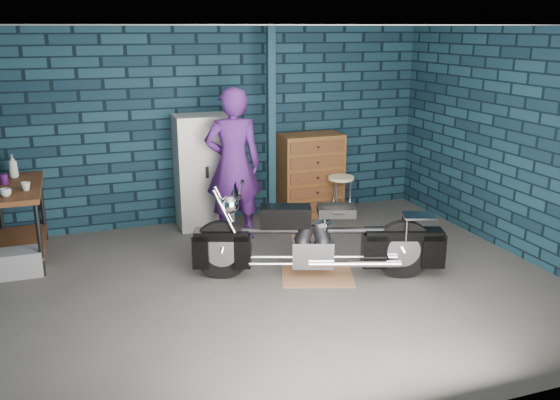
# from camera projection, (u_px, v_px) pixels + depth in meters

# --- Properties ---
(ground) EXTENTS (6.00, 6.00, 0.00)m
(ground) POSITION_uv_depth(u_px,v_px,m) (281.00, 285.00, 6.41)
(ground) COLOR #4B4946
(ground) RESTS_ON ground
(room_walls) EXTENTS (6.02, 5.01, 2.71)m
(room_walls) POSITION_uv_depth(u_px,v_px,m) (264.00, 102.00, 6.37)
(room_walls) COLOR #0E212F
(room_walls) RESTS_ON ground
(support_post) EXTENTS (0.10, 0.10, 2.70)m
(support_post) POSITION_uv_depth(u_px,v_px,m) (271.00, 130.00, 7.96)
(support_post) COLOR #122B38
(support_post) RESTS_ON ground
(workbench) EXTENTS (0.60, 1.40, 0.91)m
(workbench) POSITION_uv_depth(u_px,v_px,m) (18.00, 223.00, 7.00)
(workbench) COLOR brown
(workbench) RESTS_ON ground
(drip_mat) EXTENTS (0.94, 0.82, 0.01)m
(drip_mat) POSITION_uv_depth(u_px,v_px,m) (317.00, 277.00, 6.61)
(drip_mat) COLOR #946540
(drip_mat) RESTS_ON ground
(motorcycle) EXTENTS (2.43, 1.38, 1.04)m
(motorcycle) POSITION_uv_depth(u_px,v_px,m) (318.00, 233.00, 6.47)
(motorcycle) COLOR black
(motorcycle) RESTS_ON ground
(person) EXTENTS (0.79, 0.58, 1.98)m
(person) POSITION_uv_depth(u_px,v_px,m) (233.00, 165.00, 7.58)
(person) COLOR #501F75
(person) RESTS_ON ground
(storage_bin) EXTENTS (0.46, 0.33, 0.29)m
(storage_bin) POSITION_uv_depth(u_px,v_px,m) (21.00, 262.00, 6.64)
(storage_bin) COLOR gray
(storage_bin) RESTS_ON ground
(locker) EXTENTS (0.73, 0.52, 1.56)m
(locker) POSITION_uv_depth(u_px,v_px,m) (203.00, 172.00, 8.09)
(locker) COLOR beige
(locker) RESTS_ON ground
(tool_chest) EXTENTS (0.90, 0.50, 1.20)m
(tool_chest) POSITION_uv_depth(u_px,v_px,m) (311.00, 175.00, 8.66)
(tool_chest) COLOR brown
(tool_chest) RESTS_ON ground
(shop_stool) EXTENTS (0.44, 0.44, 0.66)m
(shop_stool) POSITION_uv_depth(u_px,v_px,m) (340.00, 199.00, 8.41)
(shop_stool) COLOR beige
(shop_stool) RESTS_ON ground
(cup_a) EXTENTS (0.12, 0.12, 0.09)m
(cup_a) POSITION_uv_depth(u_px,v_px,m) (6.00, 193.00, 6.43)
(cup_a) COLOR beige
(cup_a) RESTS_ON workbench
(cup_b) EXTENTS (0.11, 0.11, 0.10)m
(cup_b) POSITION_uv_depth(u_px,v_px,m) (26.00, 186.00, 6.67)
(cup_b) COLOR beige
(cup_b) RESTS_ON workbench
(mug_purple) EXTENTS (0.09, 0.09, 0.12)m
(mug_purple) POSITION_uv_depth(u_px,v_px,m) (4.00, 179.00, 6.93)
(mug_purple) COLOR #521860
(mug_purple) RESTS_ON workbench
(bottle) EXTENTS (0.13, 0.13, 0.29)m
(bottle) POSITION_uv_depth(u_px,v_px,m) (13.00, 166.00, 7.22)
(bottle) COLOR gray
(bottle) RESTS_ON workbench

